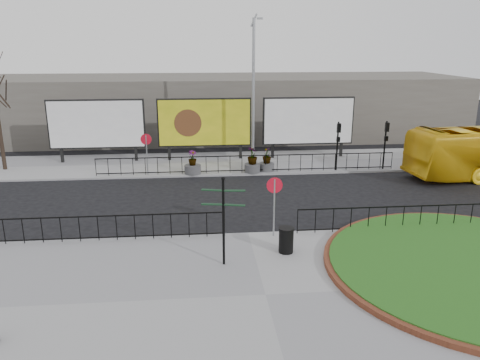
{
  "coord_description": "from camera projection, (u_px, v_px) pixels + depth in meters",
  "views": [
    {
      "loc": [
        -2.0,
        -17.89,
        7.7
      ],
      "look_at": [
        -0.16,
        2.0,
        1.82
      ],
      "focal_mm": 35.0,
      "sensor_mm": 36.0,
      "label": 1
    }
  ],
  "objects": [
    {
      "name": "ground",
      "position": [
        248.0,
        235.0,
        19.44
      ],
      "size": [
        90.0,
        90.0,
        0.0
      ],
      "primitive_type": "plane",
      "color": "black",
      "rests_on": "ground"
    },
    {
      "name": "planter_a",
      "position": [
        193.0,
        166.0,
        28.05
      ],
      "size": [
        1.0,
        1.0,
        1.41
      ],
      "color": "#4C4C4F",
      "rests_on": "pavement_far"
    },
    {
      "name": "lamp_post",
      "position": [
        253.0,
        91.0,
        28.72
      ],
      "size": [
        0.74,
        0.18,
        9.23
      ],
      "color": "gray",
      "rests_on": "pavement_far"
    },
    {
      "name": "railing_near_right",
      "position": [
        403.0,
        218.0,
        19.54
      ],
      "size": [
        9.0,
        0.1,
        1.1
      ],
      "primitive_type": null,
      "color": "black",
      "rests_on": "pavement_near"
    },
    {
      "name": "billboard_right",
      "position": [
        308.0,
        121.0,
        31.58
      ],
      "size": [
        6.2,
        0.31,
        4.1
      ],
      "color": "black",
      "rests_on": "pavement_far"
    },
    {
      "name": "planter_b",
      "position": [
        252.0,
        163.0,
        28.33
      ],
      "size": [
        0.96,
        0.96,
        1.56
      ],
      "color": "#4C4C4F",
      "rests_on": "pavement_far"
    },
    {
      "name": "building_backdrop",
      "position": [
        220.0,
        106.0,
        39.75
      ],
      "size": [
        40.0,
        10.0,
        5.0
      ],
      "primitive_type": "cube",
      "color": "#5D5851",
      "rests_on": "ground"
    },
    {
      "name": "brick_edge",
      "position": [
        475.0,
        267.0,
        16.22
      ],
      "size": [
        10.4,
        10.4,
        0.18
      ],
      "primitive_type": "cylinder",
      "color": "brown",
      "rests_on": "pavement_near"
    },
    {
      "name": "fingerpost_sign",
      "position": [
        223.0,
        212.0,
        16.11
      ],
      "size": [
        1.52,
        0.5,
        3.24
      ],
      "rotation": [
        0.0,
        0.0,
        -0.24
      ],
      "color": "black",
      "rests_on": "pavement_near"
    },
    {
      "name": "pavement_far",
      "position": [
        228.0,
        163.0,
        30.89
      ],
      "size": [
        44.0,
        6.0,
        0.12
      ],
      "primitive_type": "cube",
      "color": "gray",
      "rests_on": "ground"
    },
    {
      "name": "speed_sign_near",
      "position": [
        274.0,
        194.0,
        18.61
      ],
      "size": [
        0.64,
        0.07,
        2.47
      ],
      "color": "gray",
      "rests_on": "pavement_near"
    },
    {
      "name": "signal_pole_a",
      "position": [
        338.0,
        139.0,
        28.34
      ],
      "size": [
        0.22,
        0.26,
        3.0
      ],
      "color": "black",
      "rests_on": "pavement_far"
    },
    {
      "name": "billboard_left",
      "position": [
        97.0,
        124.0,
        30.35
      ],
      "size": [
        6.2,
        0.31,
        4.1
      ],
      "color": "black",
      "rests_on": "pavement_far"
    },
    {
      "name": "litter_bin",
      "position": [
        286.0,
        240.0,
        17.47
      ],
      "size": [
        0.59,
        0.59,
        0.98
      ],
      "color": "black",
      "rests_on": "pavement_near"
    },
    {
      "name": "grass_lawn",
      "position": [
        475.0,
        267.0,
        16.22
      ],
      "size": [
        10.0,
        10.0,
        0.22
      ],
      "primitive_type": "cylinder",
      "color": "#184612",
      "rests_on": "pavement_near"
    },
    {
      "name": "signal_pole_b",
      "position": [
        386.0,
        138.0,
        28.61
      ],
      "size": [
        0.22,
        0.26,
        3.0
      ],
      "color": "black",
      "rests_on": "pavement_far"
    },
    {
      "name": "pavement_near",
      "position": [
        266.0,
        296.0,
        14.65
      ],
      "size": [
        30.0,
        10.0,
        0.12
      ],
      "primitive_type": "cube",
      "color": "gray",
      "rests_on": "ground"
    },
    {
      "name": "billboard_mid",
      "position": [
        205.0,
        123.0,
        30.97
      ],
      "size": [
        6.2,
        0.31,
        4.1
      ],
      "color": "black",
      "rests_on": "pavement_far"
    },
    {
      "name": "railing_far",
      "position": [
        248.0,
        164.0,
        28.22
      ],
      "size": [
        18.0,
        0.1,
        1.1
      ],
      "primitive_type": null,
      "color": "black",
      "rests_on": "pavement_far"
    },
    {
      "name": "railing_near_left",
      "position": [
        98.0,
        228.0,
        18.43
      ],
      "size": [
        10.0,
        0.1,
        1.1
      ],
      "primitive_type": null,
      "color": "black",
      "rests_on": "pavement_near"
    },
    {
      "name": "speed_sign_far",
      "position": [
        146.0,
        145.0,
        27.44
      ],
      "size": [
        0.64,
        0.07,
        2.47
      ],
      "color": "gray",
      "rests_on": "pavement_far"
    },
    {
      "name": "planter_c",
      "position": [
        267.0,
        162.0,
        28.66
      ],
      "size": [
        0.91,
        0.91,
        1.45
      ],
      "color": "#4C4C4F",
      "rests_on": "pavement_far"
    }
  ]
}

